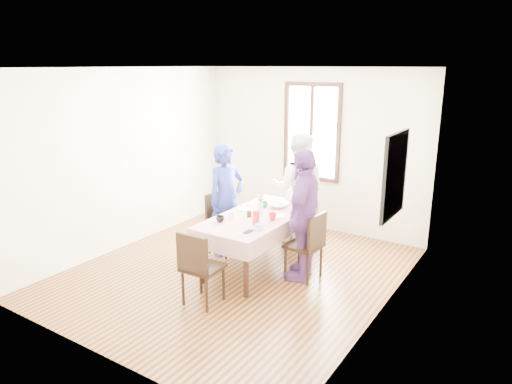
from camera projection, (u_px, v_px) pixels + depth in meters
ground at (235, 272)px, 6.36m from camera, size 4.50×4.50×0.00m
back_wall at (312, 150)px, 7.82m from camera, size 4.00×0.00×4.00m
right_wall at (387, 199)px, 4.95m from camera, size 0.00×4.50×4.50m
window_frame at (312, 132)px, 7.72m from camera, size 1.02×0.06×1.62m
window_pane at (312, 132)px, 7.73m from camera, size 0.90×0.02×1.50m
art_poster at (395, 175)px, 5.15m from camera, size 0.04×0.76×0.96m
dining_table at (258, 242)px, 6.41m from camera, size 0.81×1.73×0.75m
tablecloth at (258, 216)px, 6.31m from camera, size 0.93×1.85×0.01m
chair_left at (225, 224)px, 6.88m from camera, size 0.47×0.47×0.91m
chair_right at (304, 245)px, 6.08m from camera, size 0.45×0.45×0.91m
chair_far at (299, 214)px, 7.36m from camera, size 0.44×0.44×0.91m
chair_near at (203, 267)px, 5.43m from camera, size 0.44×0.44×0.91m
person_left at (226, 200)px, 6.77m from camera, size 0.58×0.70×1.65m
person_far at (299, 189)px, 7.23m from camera, size 1.04×0.94×1.75m
person_right at (303, 215)px, 5.98m from camera, size 0.60×1.08×1.74m
mug_black at (220, 219)px, 6.02m from camera, size 0.13×0.13×0.08m
mug_flag at (273, 217)px, 6.09m from camera, size 0.13×0.13×0.10m
mug_green at (264, 205)px, 6.64m from camera, size 0.11×0.11×0.08m
serving_bowl at (278, 206)px, 6.63m from camera, size 0.31×0.31×0.06m
juice_carton at (256, 218)px, 5.90m from camera, size 0.06×0.06×0.19m
butter_tub at (259, 227)px, 5.76m from camera, size 0.11×0.11×0.05m
jam_jar at (249, 214)px, 6.22m from camera, size 0.06×0.06×0.09m
drinking_glass at (232, 215)px, 6.16m from camera, size 0.07×0.07×0.10m
smartphone at (248, 232)px, 5.68m from camera, size 0.08×0.15×0.01m
flower_vase at (260, 208)px, 6.34m from camera, size 0.08×0.08×0.16m
plate_left at (245, 209)px, 6.54m from camera, size 0.20×0.20×0.01m
plate_right at (277, 216)px, 6.25m from camera, size 0.20×0.20×0.01m
plate_far at (283, 203)px, 6.83m from camera, size 0.20×0.20×0.01m
butter_lid at (259, 225)px, 5.75m from camera, size 0.12×0.12×0.01m
flower_bunch at (260, 199)px, 6.30m from camera, size 0.09×0.09×0.10m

